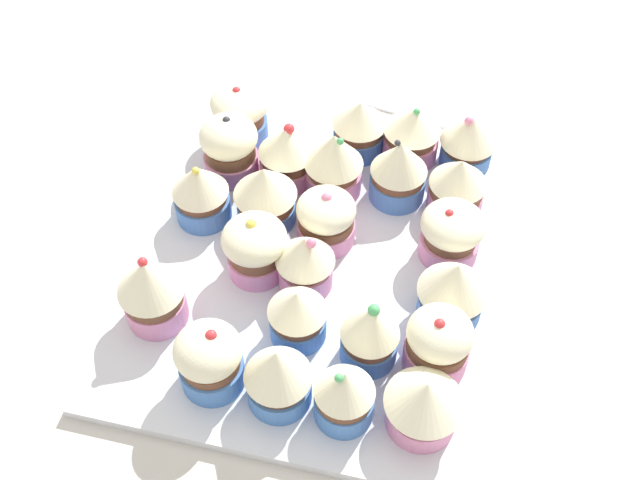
# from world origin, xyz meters

# --- Properties ---
(ground_plane) EXTENTS (1.80, 1.80, 0.03)m
(ground_plane) POSITION_xyz_m (0.00, 0.00, -0.01)
(ground_plane) COLOR beige
(baking_tray) EXTENTS (0.43, 0.37, 0.01)m
(baking_tray) POSITION_xyz_m (0.00, 0.00, 0.01)
(baking_tray) COLOR silver
(baking_tray) RESTS_ON ground_plane
(cupcake_0) EXTENTS (0.07, 0.07, 0.07)m
(cupcake_0) POSITION_xyz_m (-0.15, -0.13, 0.05)
(cupcake_0) COLOR #477AC6
(cupcake_0) RESTS_ON baking_tray
(cupcake_1) EXTENTS (0.06, 0.06, 0.08)m
(cupcake_1) POSITION_xyz_m (-0.10, -0.12, 0.05)
(cupcake_1) COLOR pink
(cupcake_1) RESTS_ON baking_tray
(cupcake_2) EXTENTS (0.06, 0.06, 0.07)m
(cupcake_2) POSITION_xyz_m (-0.03, -0.13, 0.05)
(cupcake_2) COLOR #477AC6
(cupcake_2) RESTS_ON baking_tray
(cupcake_3) EXTENTS (0.06, 0.06, 0.09)m
(cupcake_3) POSITION_xyz_m (0.10, -0.13, 0.06)
(cupcake_3) COLOR pink
(cupcake_3) RESTS_ON baking_tray
(cupcake_4) EXTENTS (0.06, 0.06, 0.07)m
(cupcake_4) POSITION_xyz_m (-0.10, -0.06, 0.05)
(cupcake_4) COLOR pink
(cupcake_4) RESTS_ON baking_tray
(cupcake_5) EXTENTS (0.07, 0.07, 0.07)m
(cupcake_5) POSITION_xyz_m (-0.04, -0.07, 0.05)
(cupcake_5) COLOR #477AC6
(cupcake_5) RESTS_ON baking_tray
(cupcake_6) EXTENTS (0.06, 0.06, 0.07)m
(cupcake_6) POSITION_xyz_m (0.03, -0.06, 0.05)
(cupcake_6) COLOR pink
(cupcake_6) RESTS_ON baking_tray
(cupcake_7) EXTENTS (0.06, 0.06, 0.08)m
(cupcake_7) POSITION_xyz_m (0.15, -0.06, 0.05)
(cupcake_7) COLOR #477AC6
(cupcake_7) RESTS_ON baking_tray
(cupcake_8) EXTENTS (0.06, 0.06, 0.07)m
(cupcake_8) POSITION_xyz_m (-0.16, 0.01, 0.05)
(cupcake_8) COLOR #477AC6
(cupcake_8) RESTS_ON baking_tray
(cupcake_9) EXTENTS (0.06, 0.06, 0.08)m
(cupcake_9) POSITION_xyz_m (-0.10, -0.01, 0.05)
(cupcake_9) COLOR pink
(cupcake_9) RESTS_ON baking_tray
(cupcake_10) EXTENTS (0.06, 0.06, 0.07)m
(cupcake_10) POSITION_xyz_m (-0.03, -0.00, 0.04)
(cupcake_10) COLOR pink
(cupcake_10) RESTS_ON baking_tray
(cupcake_11) EXTENTS (0.06, 0.06, 0.07)m
(cupcake_11) POSITION_xyz_m (0.03, -0.01, 0.05)
(cupcake_11) COLOR pink
(cupcake_11) RESTS_ON baking_tray
(cupcake_12) EXTENTS (0.06, 0.06, 0.07)m
(cupcake_12) POSITION_xyz_m (0.09, -0.00, 0.05)
(cupcake_12) COLOR #477AC6
(cupcake_12) RESTS_ON baking_tray
(cupcake_13) EXTENTS (0.06, 0.06, 0.08)m
(cupcake_13) POSITION_xyz_m (0.16, 0.00, 0.05)
(cupcake_13) COLOR #477AC6
(cupcake_13) RESTS_ON baking_tray
(cupcake_14) EXTENTS (0.06, 0.06, 0.07)m
(cupcake_14) POSITION_xyz_m (-0.16, 0.07, 0.05)
(cupcake_14) COLOR pink
(cupcake_14) RESTS_ON baking_tray
(cupcake_15) EXTENTS (0.06, 0.06, 0.08)m
(cupcake_15) POSITION_xyz_m (-0.10, 0.06, 0.05)
(cupcake_15) COLOR #477AC6
(cupcake_15) RESTS_ON baking_tray
(cupcake_16) EXTENTS (0.05, 0.05, 0.08)m
(cupcake_16) POSITION_xyz_m (0.10, 0.07, 0.05)
(cupcake_16) COLOR #477AC6
(cupcake_16) RESTS_ON baking_tray
(cupcake_17) EXTENTS (0.05, 0.05, 0.07)m
(cupcake_17) POSITION_xyz_m (0.16, 0.06, 0.05)
(cupcake_17) COLOR #477AC6
(cupcake_17) RESTS_ON baking_tray
(cupcake_18) EXTENTS (0.06, 0.06, 0.07)m
(cupcake_18) POSITION_xyz_m (-0.17, 0.13, 0.05)
(cupcake_18) COLOR #477AC6
(cupcake_18) RESTS_ON baking_tray
(cupcake_19) EXTENTS (0.06, 0.06, 0.07)m
(cupcake_19) POSITION_xyz_m (-0.10, 0.12, 0.05)
(cupcake_19) COLOR pink
(cupcake_19) RESTS_ON baking_tray
(cupcake_20) EXTENTS (0.06, 0.06, 0.07)m
(cupcake_20) POSITION_xyz_m (-0.04, 0.12, 0.04)
(cupcake_20) COLOR pink
(cupcake_20) RESTS_ON baking_tray
(cupcake_21) EXTENTS (0.07, 0.07, 0.07)m
(cupcake_21) POSITION_xyz_m (0.03, 0.13, 0.05)
(cupcake_21) COLOR #477AC6
(cupcake_21) RESTS_ON baking_tray
(cupcake_22) EXTENTS (0.06, 0.06, 0.07)m
(cupcake_22) POSITION_xyz_m (0.09, 0.13, 0.05)
(cupcake_22) COLOR pink
(cupcake_22) RESTS_ON baking_tray
(cupcake_23) EXTENTS (0.07, 0.07, 0.07)m
(cupcake_23) POSITION_xyz_m (0.15, 0.12, 0.05)
(cupcake_23) COLOR pink
(cupcake_23) RESTS_ON baking_tray
(napkin) EXTENTS (0.14, 0.16, 0.01)m
(napkin) POSITION_xyz_m (-0.30, 0.08, 0.00)
(napkin) COLOR white
(napkin) RESTS_ON ground_plane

